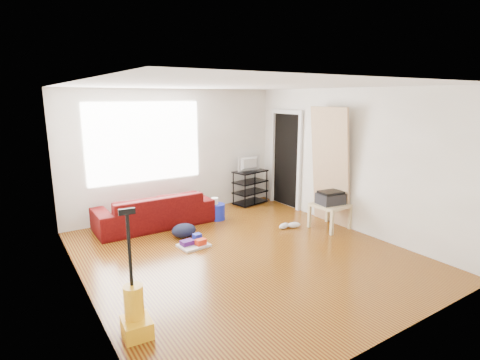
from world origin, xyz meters
TOP-DOWN VIEW (x-y plane):
  - room at (0.07, 0.15)m, footprint 4.51×5.01m
  - sofa at (-0.68, 1.95)m, footprint 2.12×0.83m
  - tv_stand at (1.65, 2.22)m, footprint 0.81×0.56m
  - tv at (1.65, 2.22)m, footprint 0.56×0.07m
  - side_table at (1.95, 0.11)m, footprint 0.61×0.61m
  - printer at (1.95, 0.11)m, footprint 0.49×0.40m
  - bucket at (0.47, 1.65)m, footprint 0.31×0.31m
  - toilet_paper at (0.45, 1.69)m, footprint 0.13×0.13m
  - cleaning_tray at (-0.50, 0.68)m, footprint 0.49×0.40m
  - backpack at (-0.47, 1.14)m, footprint 0.46×0.39m
  - sneakers at (1.32, 0.50)m, footprint 0.46×0.24m
  - vacuum at (-2.00, -1.07)m, footprint 0.30×0.33m
  - door_panel at (2.13, 0.33)m, footprint 0.27×0.87m

SIDE VIEW (x-z plane):
  - sofa at x=-0.68m, z-range -0.31..0.31m
  - bucket at x=0.47m, z-range -0.15..0.15m
  - backpack at x=-0.47m, z-range -0.12..0.12m
  - door_panel at x=2.13m, z-range -1.09..1.09m
  - cleaning_tray at x=-0.50m, z-range -0.03..0.13m
  - sneakers at x=1.32m, z-range 0.00..0.10m
  - toilet_paper at x=0.45m, z-range 0.15..0.28m
  - vacuum at x=-2.00m, z-range -0.41..0.90m
  - tv_stand at x=1.65m, z-range 0.01..0.76m
  - side_table at x=1.95m, z-range 0.16..0.62m
  - printer at x=1.95m, z-range 0.46..0.69m
  - tv at x=1.65m, z-range 0.75..1.07m
  - room at x=0.07m, z-range 0.00..2.51m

